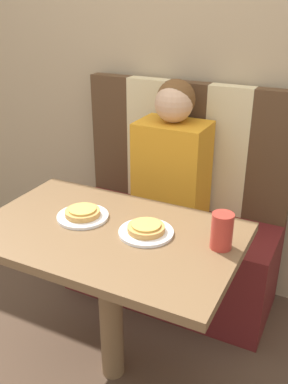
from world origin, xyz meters
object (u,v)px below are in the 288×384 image
at_px(plate_left, 83,216).
at_px(drinking_cup, 222,231).
at_px(plate_right, 146,232).
at_px(pizza_left, 83,212).
at_px(pizza_right, 146,228).
at_px(person, 173,157).

bearing_deg(plate_left, drinking_cup, 3.36).
relative_size(plate_right, drinking_cup, 1.55).
height_order(plate_right, pizza_left, pizza_left).
height_order(plate_left, pizza_right, pizza_right).
relative_size(pizza_left, drinking_cup, 1.05).
relative_size(plate_left, plate_right, 1.00).
height_order(person, pizza_right, person).
xyz_separation_m(plate_left, pizza_right, (0.29, 0.00, 0.02)).
relative_size(person, pizza_left, 4.98).
xyz_separation_m(pizza_left, drinking_cup, (0.57, 0.03, 0.04)).
relative_size(pizza_right, drinking_cup, 1.05).
bearing_deg(plate_right, drinking_cup, 6.76).
xyz_separation_m(person, plate_right, (0.14, -0.58, -0.09)).
relative_size(plate_left, pizza_right, 1.47).
distance_m(plate_left, pizza_left, 0.02).
relative_size(plate_right, pizza_right, 1.47).
distance_m(plate_left, plate_right, 0.29).
relative_size(plate_right, pizza_left, 1.47).
bearing_deg(pizza_left, plate_right, 0.00).
xyz_separation_m(plate_right, pizza_left, (-0.29, 0.00, 0.02)).
bearing_deg(drinking_cup, pizza_right, -173.24).
xyz_separation_m(pizza_right, drinking_cup, (0.28, 0.03, 0.04)).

